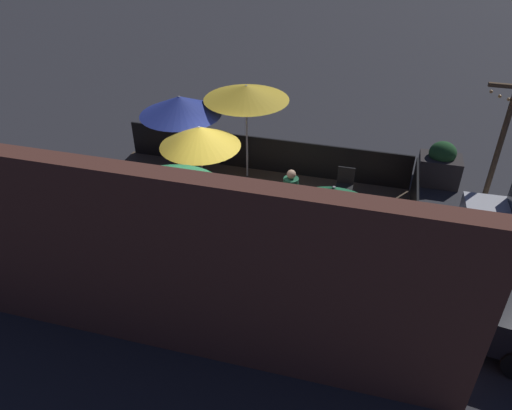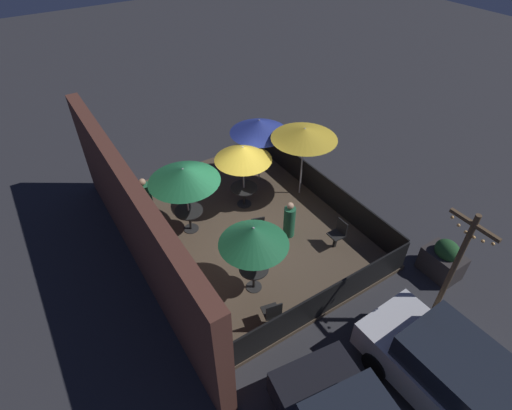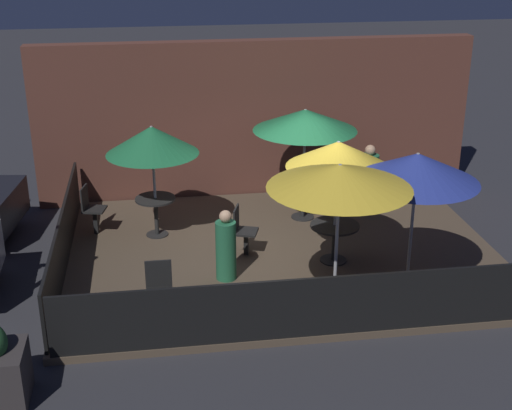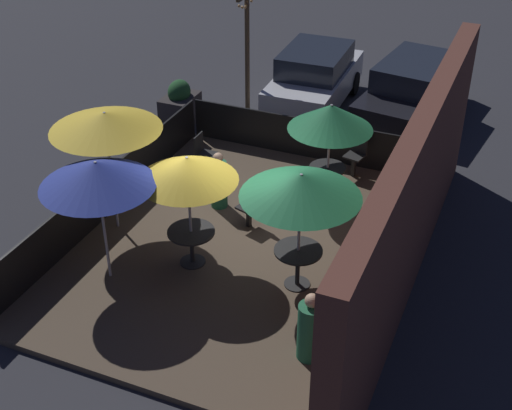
% 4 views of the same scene
% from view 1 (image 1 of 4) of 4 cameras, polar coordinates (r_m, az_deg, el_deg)
% --- Properties ---
extents(ground_plane, '(60.00, 60.00, 0.00)m').
position_cam_1_polar(ground_plane, '(11.28, -2.74, -3.57)').
color(ground_plane, '#2D2D33').
extents(patio_deck, '(7.82, 5.89, 0.12)m').
position_cam_1_polar(patio_deck, '(11.25, -2.74, -3.33)').
color(patio_deck, brown).
rests_on(patio_deck, ground_plane).
extents(building_wall, '(9.42, 0.36, 3.45)m').
position_cam_1_polar(building_wall, '(7.92, -10.01, -7.10)').
color(building_wall, brown).
rests_on(building_wall, ground_plane).
extents(fence_front, '(7.62, 0.05, 0.95)m').
position_cam_1_polar(fence_front, '(13.31, 0.95, 5.82)').
color(fence_front, black).
rests_on(fence_front, patio_deck).
extents(fence_side_left, '(0.05, 5.69, 0.95)m').
position_cam_1_polar(fence_side_left, '(10.60, 17.57, -4.17)').
color(fence_side_left, black).
rests_on(fence_side_left, patio_deck).
extents(patio_umbrella_0, '(2.04, 2.04, 2.26)m').
position_cam_1_polar(patio_umbrella_0, '(9.18, -10.08, 2.63)').
color(patio_umbrella_0, '#B2B2B7').
rests_on(patio_umbrella_0, patio_deck).
extents(patio_umbrella_1, '(1.72, 1.72, 2.17)m').
position_cam_1_polar(patio_umbrella_1, '(8.92, 8.77, 0.63)').
color(patio_umbrella_1, '#B2B2B7').
rests_on(patio_umbrella_1, patio_deck).
extents(patio_umbrella_2, '(1.77, 1.77, 2.22)m').
position_cam_1_polar(patio_umbrella_2, '(10.87, -6.45, 7.79)').
color(patio_umbrella_2, '#B2B2B7').
rests_on(patio_umbrella_2, patio_deck).
extents(patio_umbrella_3, '(1.96, 1.96, 2.35)m').
position_cam_1_polar(patio_umbrella_3, '(12.16, -8.68, 11.17)').
color(patio_umbrella_3, '#B2B2B7').
rests_on(patio_umbrella_3, patio_deck).
extents(patio_umbrella_4, '(2.09, 2.09, 2.49)m').
position_cam_1_polar(patio_umbrella_4, '(12.26, -1.11, 12.72)').
color(patio_umbrella_4, '#B2B2B7').
rests_on(patio_umbrella_4, patio_deck).
extents(dining_table_0, '(0.85, 0.85, 0.76)m').
position_cam_1_polar(dining_table_0, '(10.00, -9.26, -4.51)').
color(dining_table_0, black).
rests_on(dining_table_0, patio_deck).
extents(dining_table_1, '(0.77, 0.77, 0.77)m').
position_cam_1_polar(dining_table_1, '(9.69, 8.11, -5.85)').
color(dining_table_1, black).
rests_on(dining_table_1, patio_deck).
extents(dining_table_2, '(0.87, 0.87, 0.70)m').
position_cam_1_polar(dining_table_2, '(11.57, -6.00, 1.39)').
color(dining_table_2, black).
rests_on(dining_table_2, patio_deck).
extents(patio_chair_0, '(0.40, 0.40, 0.92)m').
position_cam_1_polar(patio_chair_0, '(12.09, 10.09, 2.27)').
color(patio_chair_0, black).
rests_on(patio_chair_0, patio_deck).
extents(patio_chair_1, '(0.48, 0.48, 0.95)m').
position_cam_1_polar(patio_chair_1, '(9.52, 15.20, -8.27)').
color(patio_chair_1, black).
rests_on(patio_chair_1, patio_deck).
extents(patio_chair_2, '(0.50, 0.50, 0.91)m').
position_cam_1_polar(patio_chair_2, '(10.79, 0.90, -1.47)').
color(patio_chair_2, black).
rests_on(patio_chair_2, patio_deck).
extents(patron_0, '(0.47, 0.47, 1.24)m').
position_cam_1_polar(patron_0, '(11.41, 3.94, 1.01)').
color(patron_0, '#236642').
rests_on(patron_0, patio_deck).
extents(patron_1, '(0.42, 0.42, 1.23)m').
position_cam_1_polar(patron_1, '(10.21, -19.28, -5.73)').
color(patron_1, '#236642').
rests_on(patron_1, patio_deck).
extents(planter_box, '(1.05, 0.74, 1.18)m').
position_cam_1_polar(planter_box, '(13.79, 20.27, 4.28)').
color(planter_box, '#332D2D').
rests_on(planter_box, ground_plane).
extents(light_post, '(1.10, 0.12, 3.51)m').
position_cam_1_polar(light_post, '(11.98, 26.12, 6.25)').
color(light_post, brown).
rests_on(light_post, ground_plane).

